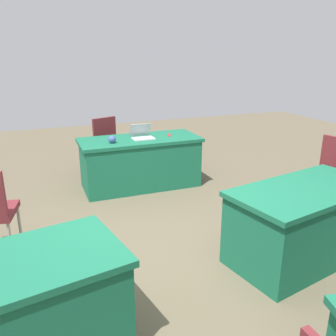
{
  "coord_description": "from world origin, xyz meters",
  "views": [
    {
      "loc": [
        1.03,
        2.83,
        1.99
      ],
      "look_at": [
        -0.19,
        -0.26,
        0.9
      ],
      "focal_mm": 38.16,
      "sensor_mm": 36.0,
      "label": 1
    }
  ],
  "objects": [
    {
      "name": "chair_aisle",
      "position": [
        -0.07,
        -3.03,
        0.55
      ],
      "size": [
        0.56,
        0.56,
        0.96
      ],
      "rotation": [
        0.0,
        0.0,
        3.48
      ],
      "color": "#9E9993",
      "rests_on": "ground"
    },
    {
      "name": "ground_plane",
      "position": [
        0.0,
        0.0,
        0.0
      ],
      "size": [
        14.4,
        14.4,
        0.0
      ],
      "primitive_type": "plane",
      "color": "brown"
    },
    {
      "name": "scissors_red",
      "position": [
        -0.97,
        -2.18,
        0.76
      ],
      "size": [
        0.08,
        0.18,
        0.01
      ],
      "primitive_type": "cube",
      "rotation": [
        0.0,
        0.0,
        1.29
      ],
      "color": "red",
      "rests_on": "table_foreground"
    },
    {
      "name": "yarn_ball",
      "position": [
        -0.04,
        -2.01,
        0.81
      ],
      "size": [
        0.11,
        0.11,
        0.11
      ],
      "primitive_type": "sphere",
      "color": "#3F5999",
      "rests_on": "table_foreground"
    },
    {
      "name": "table_mid_right",
      "position": [
        -1.38,
        0.37,
        0.38
      ],
      "size": [
        1.66,
        1.05,
        0.75
      ],
      "rotation": [
        0.0,
        0.0,
        0.19
      ],
      "color": "#196647",
      "rests_on": "ground"
    },
    {
      "name": "laptop_silver",
      "position": [
        -0.52,
        -2.13,
        0.79
      ],
      "size": [
        0.32,
        0.29,
        0.21
      ],
      "rotation": [
        0.0,
        0.0,
        -0.01
      ],
      "color": "silver",
      "rests_on": "table_foreground"
    },
    {
      "name": "table_foreground",
      "position": [
        -0.48,
        -2.15,
        0.38
      ],
      "size": [
        1.79,
        0.78,
        0.75
      ],
      "rotation": [
        0.0,
        0.0,
        -0.01
      ],
      "color": "#196647",
      "rests_on": "ground"
    }
  ]
}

